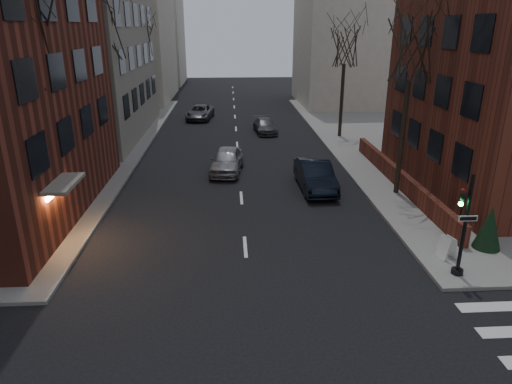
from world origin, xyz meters
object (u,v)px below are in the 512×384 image
at_px(tree_left_b, 100,28).
at_px(car_lane_silver, 227,160).
at_px(parked_sedan, 315,175).
at_px(sandwich_board, 448,247).
at_px(tree_left_a, 23,41).
at_px(tree_right_a, 412,47).
at_px(car_lane_gray, 265,126).
at_px(traffic_signal, 462,232).
at_px(car_lane_far, 200,112).
at_px(streetlamp_near, 102,111).
at_px(tree_left_c, 140,37).
at_px(evergreen_shrub, 489,228).
at_px(streetlamp_far, 153,76).
at_px(tree_right_b, 345,45).

distance_m(tree_left_b, car_lane_silver, 11.83).
height_order(parked_sedan, sandwich_board, parked_sedan).
distance_m(tree_left_a, tree_right_a, 18.05).
height_order(parked_sedan, car_lane_gray, parked_sedan).
height_order(traffic_signal, car_lane_far, traffic_signal).
xyz_separation_m(tree_left_a, sandwich_board, (16.95, -3.76, -7.84)).
height_order(tree_left_b, car_lane_far, tree_left_b).
relative_size(tree_right_a, streetlamp_near, 1.55).
bearing_deg(tree_right_a, streetlamp_near, 166.76).
bearing_deg(traffic_signal, sandwich_board, 80.26).
height_order(tree_left_c, car_lane_gray, tree_left_c).
bearing_deg(sandwich_board, evergreen_shrub, 6.42).
height_order(tree_right_a, evergreen_shrub, tree_right_a).
height_order(traffic_signal, streetlamp_far, streetlamp_far).
xyz_separation_m(parked_sedan, sandwich_board, (3.80, -8.96, -0.21)).
distance_m(tree_right_b, parked_sedan, 15.13).
distance_m(tree_right_a, streetlamp_far, 29.65).
bearing_deg(tree_left_a, tree_right_b, 45.64).
bearing_deg(car_lane_silver, car_lane_gray, 81.10).
bearing_deg(car_lane_gray, streetlamp_far, 138.88).
height_order(traffic_signal, tree_left_b, tree_left_b).
height_order(streetlamp_far, sandwich_board, streetlamp_far).
bearing_deg(car_lane_silver, sandwich_board, -47.01).
height_order(tree_left_b, sandwich_board, tree_left_b).
relative_size(tree_left_c, streetlamp_near, 1.55).
distance_m(streetlamp_near, streetlamp_far, 20.00).
relative_size(tree_right_a, tree_right_b, 1.06).
bearing_deg(tree_right_b, tree_left_b, -161.18).
bearing_deg(parked_sedan, evergreen_shrub, -55.78).
distance_m(tree_right_a, car_lane_gray, 18.92).
bearing_deg(tree_left_b, sandwich_board, -42.91).
xyz_separation_m(tree_right_b, streetlamp_far, (-17.00, 10.00, -3.35)).
relative_size(car_lane_silver, sandwich_board, 4.89).
bearing_deg(car_lane_gray, evergreen_shrub, -77.16).
xyz_separation_m(tree_right_a, sandwich_board, (-0.65, -7.76, -7.40)).
xyz_separation_m(tree_left_c, tree_right_b, (17.60, -8.00, -0.44)).
height_order(tree_left_a, car_lane_far, tree_left_a).
distance_m(tree_left_a, sandwich_board, 19.05).
xyz_separation_m(tree_right_b, evergreen_shrub, (1.45, -20.98, -6.50)).
distance_m(tree_left_b, tree_left_c, 14.03).
distance_m(tree_left_b, streetlamp_far, 16.68).
bearing_deg(car_lane_silver, tree_left_c, 122.55).
distance_m(streetlamp_far, car_lane_silver, 20.84).
bearing_deg(tree_right_b, tree_left_a, -134.36).
height_order(car_lane_gray, car_lane_far, car_lane_far).
bearing_deg(car_lane_far, parked_sedan, -62.78).
relative_size(tree_right_b, parked_sedan, 1.80).
distance_m(tree_left_b, tree_right_b, 18.64).
distance_m(car_lane_gray, evergreen_shrub, 24.47).
relative_size(tree_right_b, streetlamp_far, 1.46).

